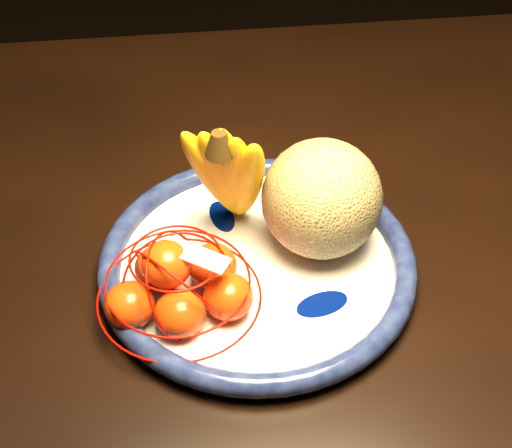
{
  "coord_description": "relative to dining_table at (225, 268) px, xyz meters",
  "views": [
    {
      "loc": [
        -0.14,
        -0.74,
        1.46
      ],
      "look_at": [
        -0.04,
        -0.11,
        0.86
      ],
      "focal_mm": 55.0,
      "sensor_mm": 36.0,
      "label": 1
    }
  ],
  "objects": [
    {
      "name": "cantaloupe",
      "position": [
        0.11,
        -0.07,
        0.17
      ],
      "size": [
        0.14,
        0.14,
        0.14
      ],
      "primitive_type": "sphere",
      "color": "olive",
      "rests_on": "fruit_bowl"
    },
    {
      "name": "fruit_bowl",
      "position": [
        0.03,
        -0.09,
        0.1
      ],
      "size": [
        0.37,
        0.37,
        0.03
      ],
      "rotation": [
        0.0,
        0.0,
        -0.37
      ],
      "color": "white",
      "rests_on": "dining_table"
    },
    {
      "name": "dining_table",
      "position": [
        0.0,
        0.0,
        0.0
      ],
      "size": [
        1.61,
        1.01,
        0.79
      ],
      "rotation": [
        0.0,
        0.0,
        -0.04
      ],
      "color": "black",
      "rests_on": "ground"
    },
    {
      "name": "mandarin_bag",
      "position": [
        -0.06,
        -0.14,
        0.13
      ],
      "size": [
        0.21,
        0.21,
        0.11
      ],
      "rotation": [
        0.0,
        0.0,
        -0.18
      ],
      "color": "#FF3D04",
      "rests_on": "fruit_bowl"
    },
    {
      "name": "banana_bunch",
      "position": [
        0.01,
        -0.03,
        0.19
      ],
      "size": [
        0.11,
        0.12,
        0.19
      ],
      "rotation": [
        0.0,
        0.0,
        -0.44
      ],
      "color": "yellow",
      "rests_on": "fruit_bowl"
    },
    {
      "name": "price_tag",
      "position": [
        -0.04,
        -0.14,
        0.18
      ],
      "size": [
        0.08,
        0.06,
        0.01
      ],
      "primitive_type": "cube",
      "rotation": [
        -0.14,
        0.1,
        -0.57
      ],
      "color": "white",
      "rests_on": "mandarin_bag"
    }
  ]
}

